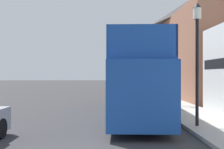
% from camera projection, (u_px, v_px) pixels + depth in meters
% --- Properties ---
extents(ground_plane, '(144.00, 144.00, 0.00)m').
position_uv_depth(ground_plane, '(92.00, 97.00, 25.76)').
color(ground_plane, '#333335').
extents(sidewalk, '(2.84, 108.00, 0.14)m').
position_uv_depth(sidewalk, '(159.00, 99.00, 22.87)').
color(sidewalk, '#ADAAA3').
rests_on(sidewalk, ground_plane).
extents(brick_terrace_rear, '(6.00, 24.42, 10.46)m').
position_uv_depth(brick_terrace_rear, '(187.00, 48.00, 29.60)').
color(brick_terrace_rear, '#9E664C').
rests_on(brick_terrace_rear, ground_plane).
extents(tour_bus, '(2.89, 10.22, 3.92)m').
position_uv_depth(tour_bus, '(134.00, 83.00, 13.57)').
color(tour_bus, '#19479E').
rests_on(tour_bus, ground_plane).
extents(parked_car_ahead_of_bus, '(1.82, 4.27, 1.37)m').
position_uv_depth(parked_car_ahead_of_bus, '(133.00, 94.00, 20.81)').
color(parked_car_ahead_of_bus, navy).
rests_on(parked_car_ahead_of_bus, ground_plane).
extents(lamp_post_nearest, '(0.35, 0.35, 5.00)m').
position_uv_depth(lamp_post_nearest, '(197.00, 41.00, 10.62)').
color(lamp_post_nearest, black).
rests_on(lamp_post_nearest, sidewalk).
extents(lamp_post_second, '(0.35, 0.35, 4.55)m').
position_uv_depth(lamp_post_second, '(158.00, 59.00, 18.30)').
color(lamp_post_second, black).
rests_on(lamp_post_second, sidewalk).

